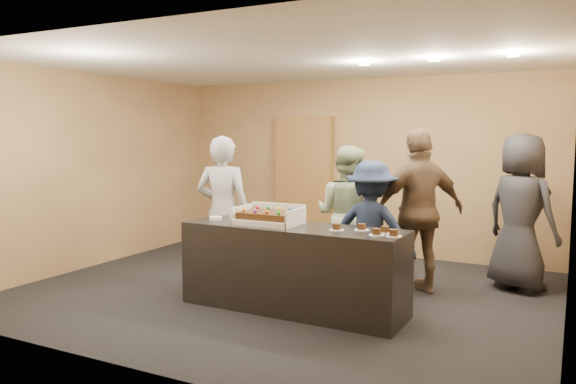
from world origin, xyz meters
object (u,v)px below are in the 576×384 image
at_px(plate_stack, 216,218).
at_px(person_server_grey, 223,212).
at_px(person_brown_extra, 419,211).
at_px(person_dark_suit, 521,212).
at_px(person_navy_man, 371,230).
at_px(storage_cabinet, 304,183).
at_px(cake_box, 270,219).
at_px(serving_counter, 293,268).
at_px(sheet_cake, 268,215).
at_px(person_sage_man, 347,214).

height_order(plate_stack, person_server_grey, person_server_grey).
distance_m(person_brown_extra, person_dark_suit, 1.25).
distance_m(person_navy_man, person_brown_extra, 0.67).
relative_size(storage_cabinet, cake_box, 3.15).
xyz_separation_m(serving_counter, plate_stack, (-0.97, -0.00, 0.47)).
height_order(sheet_cake, person_server_grey, person_server_grey).
relative_size(person_sage_man, person_navy_man, 1.10).
relative_size(plate_stack, person_navy_man, 0.09).
height_order(storage_cabinet, cake_box, storage_cabinet).
bearing_deg(storage_cabinet, person_brown_extra, -36.63).
bearing_deg(person_navy_man, person_server_grey, 5.24).
distance_m(serving_counter, person_dark_suit, 2.87).
height_order(storage_cabinet, person_server_grey, storage_cabinet).
bearing_deg(sheet_cake, cake_box, 89.08).
distance_m(cake_box, person_dark_suit, 3.03).
distance_m(serving_counter, person_server_grey, 1.35).
bearing_deg(person_navy_man, cake_box, 34.74).
xyz_separation_m(cake_box, person_navy_man, (0.89, 0.73, -0.16)).
bearing_deg(sheet_cake, storage_cabinet, 108.72).
distance_m(plate_stack, person_sage_man, 1.70).
distance_m(serving_counter, plate_stack, 1.08).
bearing_deg(person_brown_extra, person_sage_man, -48.49).
bearing_deg(person_dark_suit, plate_stack, 63.21).
relative_size(serving_counter, person_dark_suit, 1.28).
xyz_separation_m(storage_cabinet, person_server_grey, (0.12, -2.52, -0.15)).
xyz_separation_m(sheet_cake, person_sage_man, (0.38, 1.33, -0.14)).
bearing_deg(person_server_grey, serving_counter, 144.75).
distance_m(sheet_cake, plate_stack, 0.68).
xyz_separation_m(storage_cabinet, person_sage_man, (1.39, -1.65, -0.21)).
bearing_deg(person_dark_suit, person_server_grey, 55.25).
height_order(serving_counter, person_dark_suit, person_dark_suit).
height_order(person_server_grey, person_navy_man, person_server_grey).
relative_size(person_server_grey, person_brown_extra, 0.95).
relative_size(sheet_cake, person_brown_extra, 0.30).
bearing_deg(person_brown_extra, storage_cabinet, -80.37).
distance_m(plate_stack, person_brown_extra, 2.35).
bearing_deg(person_server_grey, sheet_cake, 138.68).
distance_m(storage_cabinet, person_navy_man, 2.93).
xyz_separation_m(person_sage_man, person_navy_man, (0.51, -0.57, -0.08)).
bearing_deg(sheet_cake, person_sage_man, 73.97).
relative_size(sheet_cake, person_dark_suit, 0.31).
height_order(plate_stack, person_brown_extra, person_brown_extra).
relative_size(person_server_grey, person_navy_man, 1.18).
bearing_deg(person_server_grey, person_brown_extra, -174.31).
bearing_deg(person_sage_man, plate_stack, 55.71).
height_order(person_sage_man, person_brown_extra, person_brown_extra).
height_order(serving_counter, person_navy_man, person_navy_man).
xyz_separation_m(storage_cabinet, person_dark_suit, (3.36, -1.04, -0.13)).
bearing_deg(sheet_cake, plate_stack, -179.64).
relative_size(plate_stack, person_dark_suit, 0.08).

